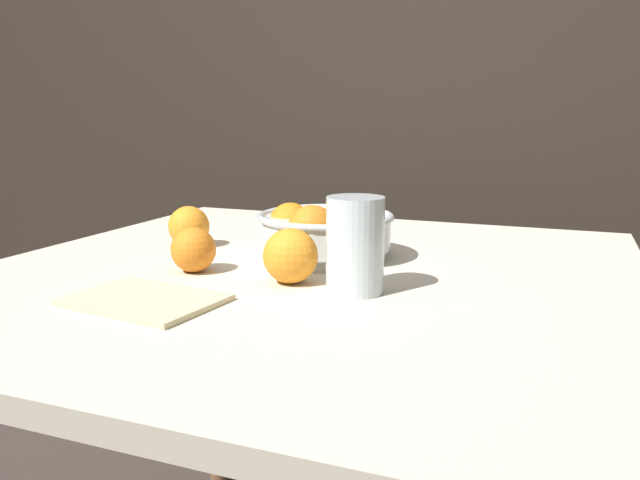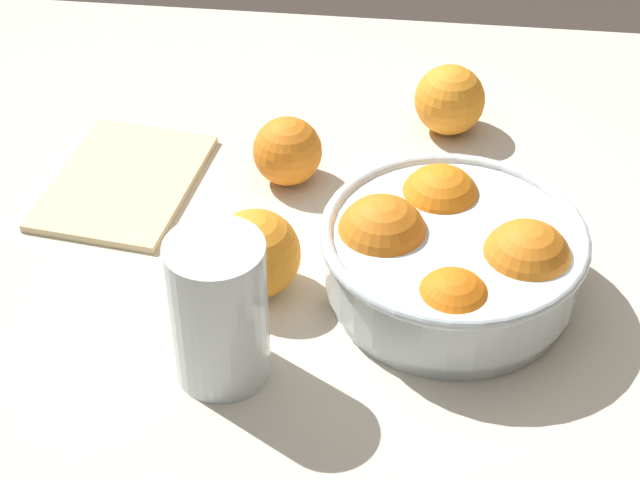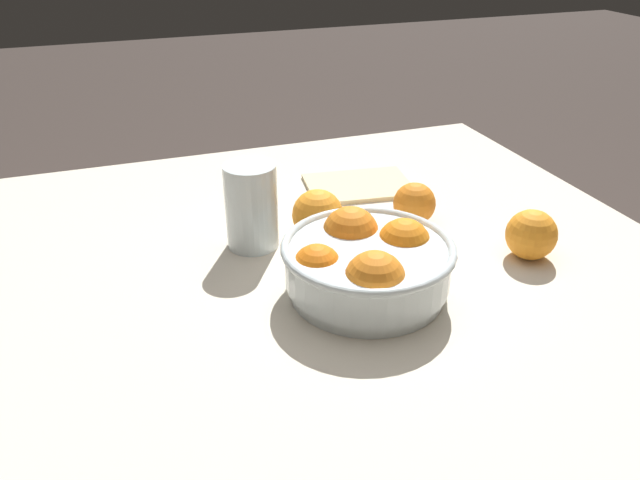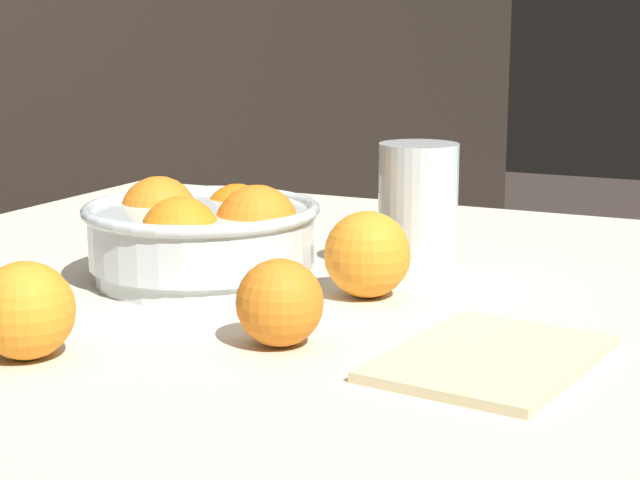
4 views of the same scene
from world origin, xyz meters
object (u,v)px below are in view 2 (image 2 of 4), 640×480
juice_glass (219,314)px  orange_loose_near_bowl (450,100)px  orange_loose_front (287,151)px  fruit_bowl (450,259)px  orange_loose_aside (256,254)px

juice_glass → orange_loose_near_bowl: juice_glass is taller
juice_glass → orange_loose_front: size_ratio=1.90×
orange_loose_near_bowl → fruit_bowl: bearing=1.4°
juice_glass → orange_loose_front: bearing=176.6°
fruit_bowl → orange_loose_near_bowl: size_ratio=3.08×
orange_loose_aside → juice_glass: bearing=-6.5°
fruit_bowl → juice_glass: size_ratio=1.75×
fruit_bowl → juice_glass: juice_glass is taller
orange_loose_near_bowl → juice_glass: bearing=-24.7°
juice_glass → orange_loose_near_bowl: 0.43m
orange_loose_near_bowl → orange_loose_aside: orange_loose_aside is taller
orange_loose_near_bowl → orange_loose_front: size_ratio=1.08×
juice_glass → orange_loose_aside: (-0.10, 0.01, -0.02)m
fruit_bowl → orange_loose_front: bearing=-134.0°
fruit_bowl → juice_glass: bearing=-59.2°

